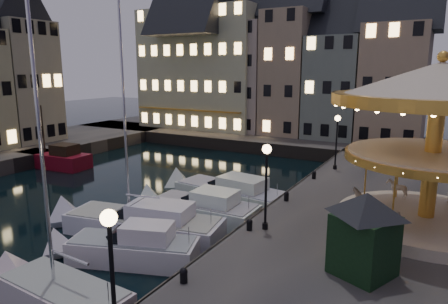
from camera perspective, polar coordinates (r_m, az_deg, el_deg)
The scene contains 28 objects.
ground at distance 23.13m, azimuth -12.16°, elevation -11.12°, with size 160.00×160.00×0.00m, color black.
quay_east at distance 23.33m, azimuth 26.84°, elevation -10.25°, with size 16.00×56.00×1.30m, color #474442.
quay_north at distance 49.87m, azimuth 2.20°, elevation 2.27°, with size 44.00×12.00×1.30m, color #474442.
quaywall_e at distance 24.78m, azimuth 7.93°, elevation -7.78°, with size 0.15×44.00×1.30m, color #47423A.
quaywall_n at distance 43.73m, azimuth 0.95°, elevation 0.92°, with size 48.00×0.15×1.30m, color #47423A.
streetlamp_a at distance 11.02m, azimuth -15.77°, elevation -15.04°, with size 0.44×0.44×4.17m.
streetlamp_b at distance 18.91m, azimuth 6.05°, elevation -3.25°, with size 0.44×0.44×4.17m.
streetlamp_c at distance 31.53m, azimuth 15.81°, elevation 2.44°, with size 0.44×0.44×4.17m.
bollard_a at distance 15.18m, azimuth -5.78°, elevation -17.04°, with size 0.30×0.30×0.57m.
bollard_b at distance 19.48m, azimuth 3.66°, elevation -10.24°, with size 0.30×0.30×0.57m.
bollard_c at distance 23.83m, azimuth 8.90°, elevation -6.19°, with size 0.30×0.30×0.57m.
bollard_d at distance 28.85m, azimuth 12.74°, elevation -3.16°, with size 0.30×0.30×0.57m.
townhouse_na at distance 56.97m, azimuth -7.33°, elevation 10.58°, with size 5.50×8.00×12.80m.
townhouse_nb at distance 53.90m, azimuth -2.59°, elevation 11.13°, with size 6.16×8.00×13.80m.
townhouse_nc at distance 50.97m, azimuth 3.32°, elevation 11.65°, with size 6.82×8.00×14.80m.
townhouse_nd at distance 48.73m, azimuth 9.55°, elevation 12.09°, with size 5.50×8.00×15.80m.
townhouse_ne at distance 47.17m, azimuth 15.82°, elevation 10.00°, with size 6.16×8.00×12.80m.
townhouse_nf at distance 46.11m, azimuth 23.28°, elevation 10.09°, with size 6.82×8.00×13.80m.
townhouse_wc at distance 48.41m, azimuth -27.64°, elevation 9.98°, with size 8.80×5.50×14.20m.
hotel_corner at distance 53.88m, azimuth -2.56°, elevation 12.73°, with size 17.60×9.00×16.80m.
motorboat_a at distance 17.29m, azimuth -23.03°, elevation -18.18°, with size 6.53×2.40×10.81m.
motorboat_b at distance 19.78m, azimuth -13.97°, elevation -13.29°, with size 6.98×4.03×2.15m.
motorboat_c at distance 22.57m, azimuth -12.27°, elevation -9.85°, with size 9.80×4.17×12.96m.
motorboat_d at distance 24.31m, azimuth -3.73°, elevation -8.10°, with size 7.56×2.64×2.15m.
motorboat_e at distance 27.28m, azimuth 0.27°, elevation -5.83°, with size 9.00×3.63×2.15m.
red_fishing_boat at distance 39.99m, azimuth -23.02°, elevation -1.00°, with size 7.33×3.06×5.85m.
carousel at distance 21.15m, azimuth 28.17°, elevation 4.80°, with size 9.61×9.61×8.41m.
ticket_kiosk at distance 15.78m, azimuth 19.58°, elevation -9.12°, with size 3.10×3.10×3.63m.
Camera 1 is at (14.33, -15.82, 8.91)m, focal length 32.00 mm.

